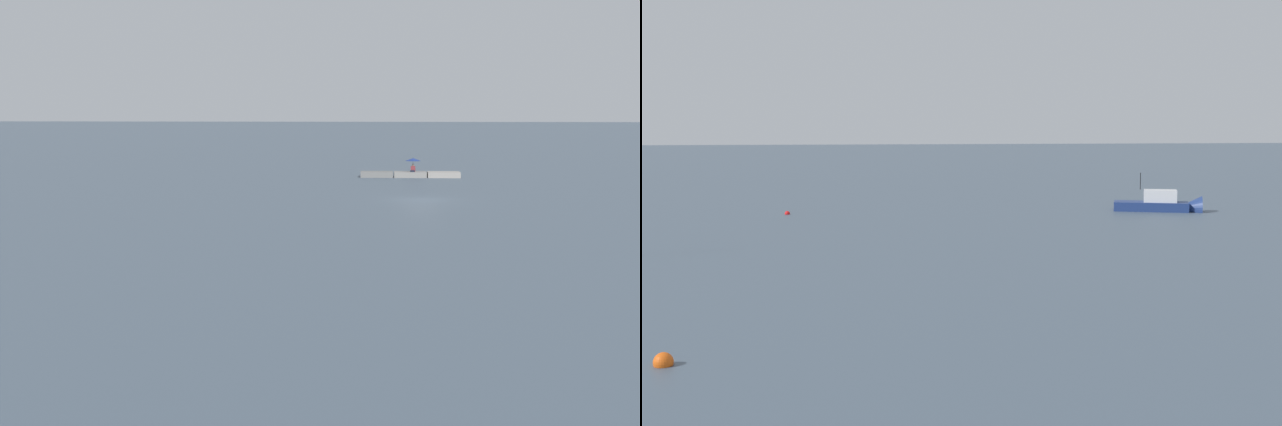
% 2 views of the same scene
% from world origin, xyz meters
% --- Properties ---
extents(motorboat_navy_near, '(4.79, 8.11, 4.36)m').
position_xyz_m(motorboat_navy_near, '(31.94, 7.33, 0.46)').
color(motorboat_navy_near, navy).
rests_on(motorboat_navy_near, ground_plane).
extents(mooring_buoy_near, '(0.46, 0.46, 0.46)m').
position_xyz_m(mooring_buoy_near, '(33.70, 41.15, 0.08)').
color(mooring_buoy_near, red).
rests_on(mooring_buoy_near, ground_plane).
extents(mooring_buoy_far, '(0.68, 0.68, 0.68)m').
position_xyz_m(mooring_buoy_far, '(-12.17, 41.86, 0.12)').
color(mooring_buoy_far, '#EA5914').
rests_on(mooring_buoy_far, ground_plane).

